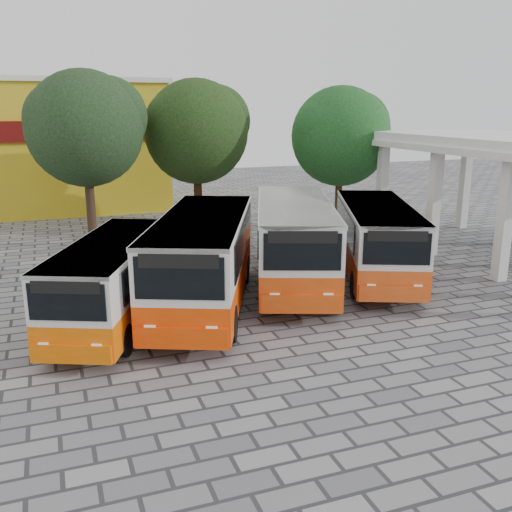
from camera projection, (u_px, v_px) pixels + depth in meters
name	position (u px, v px, depth m)	size (l,w,h in m)	color
ground	(344.00, 321.00, 18.20)	(90.00, 90.00, 0.00)	#5A5A60
shophouse_block	(3.00, 145.00, 37.05)	(20.40, 10.40, 8.30)	gold
bus_far_left	(113.00, 277.00, 17.63)	(4.96, 7.86, 2.64)	#E95C00
bus_centre_left	(203.00, 256.00, 18.95)	(5.86, 9.39, 3.16)	#E73900
bus_centre_right	(294.00, 237.00, 21.55)	(5.61, 9.43, 3.18)	#D74309
bus_far_right	(377.00, 236.00, 22.35)	(5.44, 8.69, 2.92)	#DC4B11
tree_left	(86.00, 125.00, 26.68)	(5.72, 5.45, 8.34)	#3E2B1D
tree_middle	(197.00, 128.00, 30.57)	(5.86, 5.58, 8.10)	#3A200F
tree_right	(342.00, 133.00, 31.06)	(5.67, 5.40, 7.73)	#463315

